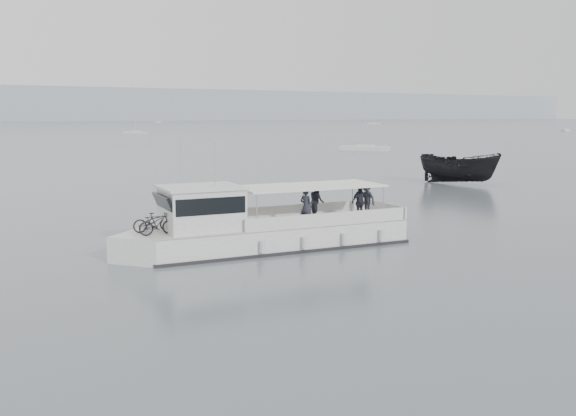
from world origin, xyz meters
TOP-DOWN VIEW (x-y plane):
  - ground at (0.00, 0.00)m, footprint 1400.00×1400.00m
  - tour_boat at (0.61, -3.06)m, footprint 12.38×3.97m
  - dark_motorboat at (25.83, 10.86)m, footprint 4.97×6.94m

SIDE VIEW (x-z plane):
  - ground at x=0.00m, z-range 0.00..0.00m
  - tour_boat at x=0.61m, z-range -1.73..3.42m
  - dark_motorboat at x=25.83m, z-range 0.00..2.51m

